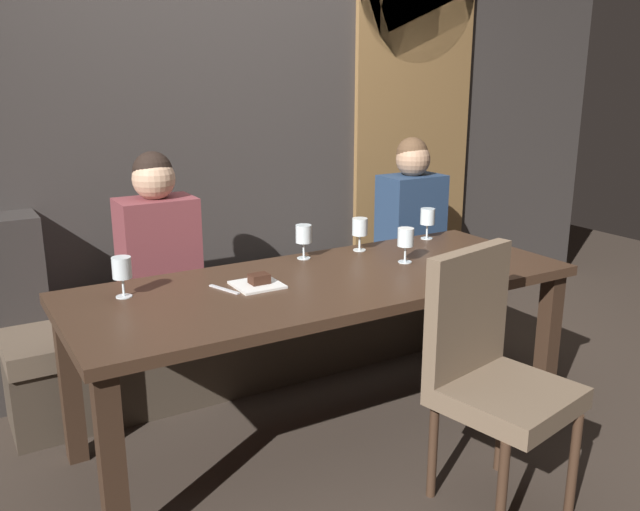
# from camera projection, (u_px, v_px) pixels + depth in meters

# --- Properties ---
(ground) EXTENTS (9.00, 9.00, 0.00)m
(ground) POSITION_uv_depth(u_px,v_px,m) (326.00, 432.00, 3.09)
(ground) COLOR #382D26
(back_wall_tiled) EXTENTS (6.00, 0.12, 3.00)m
(back_wall_tiled) POSITION_uv_depth(u_px,v_px,m) (213.00, 91.00, 3.70)
(back_wall_tiled) COLOR #383330
(back_wall_tiled) RESTS_ON ground
(arched_door) EXTENTS (0.90, 0.05, 2.55)m
(arched_door) POSITION_uv_depth(u_px,v_px,m) (413.00, 109.00, 4.34)
(arched_door) COLOR olive
(arched_door) RESTS_ON ground
(dining_table) EXTENTS (2.20, 0.84, 0.74)m
(dining_table) POSITION_uv_depth(u_px,v_px,m) (326.00, 298.00, 2.92)
(dining_table) COLOR #342217
(dining_table) RESTS_ON ground
(banquette_bench) EXTENTS (2.50, 0.44, 0.45)m
(banquette_bench) POSITION_uv_depth(u_px,v_px,m) (259.00, 336.00, 3.61)
(banquette_bench) COLOR #40352A
(banquette_bench) RESTS_ON ground
(chair_near_side) EXTENTS (0.52, 0.52, 0.98)m
(chair_near_side) POSITION_uv_depth(u_px,v_px,m) (490.00, 365.00, 2.47)
(chair_near_side) COLOR #3D281C
(chair_near_side) RESTS_ON ground
(diner_redhead) EXTENTS (0.36, 0.24, 0.80)m
(diner_redhead) POSITION_uv_depth(u_px,v_px,m) (158.00, 240.00, 3.19)
(diner_redhead) COLOR brown
(diner_redhead) RESTS_ON banquette_bench
(diner_bearded) EXTENTS (0.36, 0.24, 0.79)m
(diner_bearded) POSITION_uv_depth(u_px,v_px,m) (411.00, 208.00, 3.95)
(diner_bearded) COLOR navy
(diner_bearded) RESTS_ON banquette_bench
(wine_glass_center_front) EXTENTS (0.08, 0.08, 0.16)m
(wine_glass_center_front) POSITION_uv_depth(u_px,v_px,m) (428.00, 217.00, 3.55)
(wine_glass_center_front) COLOR silver
(wine_glass_center_front) RESTS_ON dining_table
(wine_glass_end_left) EXTENTS (0.08, 0.08, 0.16)m
(wine_glass_end_left) POSITION_uv_depth(u_px,v_px,m) (360.00, 228.00, 3.32)
(wine_glass_end_left) COLOR silver
(wine_glass_end_left) RESTS_ON dining_table
(wine_glass_center_back) EXTENTS (0.08, 0.08, 0.16)m
(wine_glass_center_back) POSITION_uv_depth(u_px,v_px,m) (304.00, 236.00, 3.17)
(wine_glass_center_back) COLOR silver
(wine_glass_center_back) RESTS_ON dining_table
(wine_glass_near_right) EXTENTS (0.08, 0.08, 0.16)m
(wine_glass_near_right) POSITION_uv_depth(u_px,v_px,m) (122.00, 270.00, 2.63)
(wine_glass_near_right) COLOR silver
(wine_glass_near_right) RESTS_ON dining_table
(wine_glass_far_left) EXTENTS (0.08, 0.08, 0.16)m
(wine_glass_far_left) POSITION_uv_depth(u_px,v_px,m) (406.00, 239.00, 3.11)
(wine_glass_far_left) COLOR silver
(wine_glass_far_left) RESTS_ON dining_table
(dessert_plate) EXTENTS (0.19, 0.19, 0.05)m
(dessert_plate) POSITION_uv_depth(u_px,v_px,m) (258.00, 283.00, 2.79)
(dessert_plate) COLOR white
(dessert_plate) RESTS_ON dining_table
(fork_on_table) EXTENTS (0.07, 0.17, 0.01)m
(fork_on_table) POSITION_uv_depth(u_px,v_px,m) (224.00, 289.00, 2.74)
(fork_on_table) COLOR silver
(fork_on_table) RESTS_ON dining_table
(folded_napkin) EXTENTS (0.12, 0.11, 0.01)m
(folded_napkin) POSITION_uv_depth(u_px,v_px,m) (455.00, 278.00, 2.89)
(folded_napkin) COLOR silver
(folded_napkin) RESTS_ON dining_table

